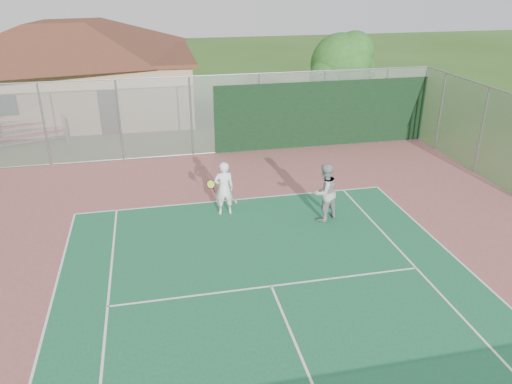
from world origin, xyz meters
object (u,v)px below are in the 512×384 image
clubhouse (69,60)px  tree (343,66)px  player_white_front (224,189)px  player_grey_back (324,193)px  bleachers (29,127)px

clubhouse → tree: 14.83m
tree → player_white_front: bearing=-130.9°
tree → player_white_front: 11.26m
clubhouse → player_white_front: clubhouse is taller
player_white_front → player_grey_back: bearing=157.3°
bleachers → player_white_front: bearing=-68.9°
clubhouse → player_white_front: size_ratio=7.71×
bleachers → player_white_front: player_white_front is taller
bleachers → player_white_front: 12.82m
tree → bleachers: bearing=173.5°
bleachers → player_grey_back: (11.07, -11.15, 0.33)m
bleachers → player_grey_back: bearing=-62.5°
bleachers → player_white_front: (7.95, -10.04, 0.29)m
bleachers → tree: tree is taller
clubhouse → tree: clubhouse is taller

